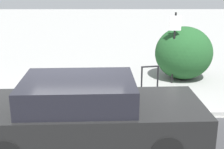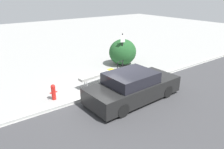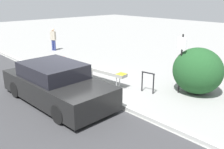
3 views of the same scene
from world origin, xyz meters
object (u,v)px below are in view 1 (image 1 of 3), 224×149
at_px(bench, 81,81).
at_px(parked_car_near, 86,114).
at_px(bike_rack, 150,76).
at_px(sign_post, 174,42).

distance_m(bench, parked_car_near, 2.54).
bearing_deg(parked_car_near, bench, 95.02).
bearing_deg(bike_rack, bench, -164.66).
height_order(bike_rack, sign_post, sign_post).
relative_size(sign_post, parked_car_near, 0.49).
distance_m(bike_rack, parked_car_near, 3.50).
distance_m(sign_post, parked_car_near, 4.72).
xyz_separation_m(bench, sign_post, (2.85, 1.40, 0.84)).
bearing_deg(bench, sign_post, 19.90).
height_order(bench, bike_rack, bike_rack).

